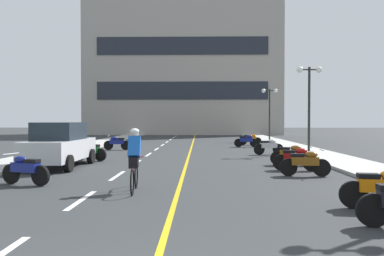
% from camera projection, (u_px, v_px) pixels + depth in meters
% --- Properties ---
extents(ground_plane, '(140.00, 140.00, 0.00)m').
position_uv_depth(ground_plane, '(187.00, 150.00, 24.11)').
color(ground_plane, '#2D3033').
extents(curb_left, '(2.40, 72.00, 0.12)m').
position_uv_depth(curb_left, '(87.00, 146.00, 27.25)').
color(curb_left, '#A8A8A3').
rests_on(curb_left, ground).
extents(curb_right, '(2.40, 72.00, 0.12)m').
position_uv_depth(curb_right, '(290.00, 146.00, 26.96)').
color(curb_right, '#A8A8A3').
rests_on(curb_right, ground).
extents(lane_dash_1, '(0.14, 2.20, 0.01)m').
position_uv_depth(lane_dash_1, '(81.00, 200.00, 9.15)').
color(lane_dash_1, silver).
rests_on(lane_dash_1, ground).
extents(lane_dash_2, '(0.14, 2.20, 0.01)m').
position_uv_depth(lane_dash_2, '(117.00, 176.00, 13.15)').
color(lane_dash_2, silver).
rests_on(lane_dash_2, ground).
extents(lane_dash_3, '(0.14, 2.20, 0.01)m').
position_uv_depth(lane_dash_3, '(137.00, 163.00, 17.15)').
color(lane_dash_3, silver).
rests_on(lane_dash_3, ground).
extents(lane_dash_4, '(0.14, 2.20, 0.01)m').
position_uv_depth(lane_dash_4, '(149.00, 154.00, 21.15)').
color(lane_dash_4, silver).
rests_on(lane_dash_4, ground).
extents(lane_dash_5, '(0.14, 2.20, 0.01)m').
position_uv_depth(lane_dash_5, '(157.00, 149.00, 25.15)').
color(lane_dash_5, silver).
rests_on(lane_dash_5, ground).
extents(lane_dash_6, '(0.14, 2.20, 0.01)m').
position_uv_depth(lane_dash_6, '(163.00, 145.00, 29.14)').
color(lane_dash_6, silver).
rests_on(lane_dash_6, ground).
extents(lane_dash_7, '(0.14, 2.20, 0.01)m').
position_uv_depth(lane_dash_7, '(167.00, 142.00, 33.14)').
color(lane_dash_7, silver).
rests_on(lane_dash_7, ground).
extents(lane_dash_8, '(0.14, 2.20, 0.01)m').
position_uv_depth(lane_dash_8, '(171.00, 140.00, 37.14)').
color(lane_dash_8, silver).
rests_on(lane_dash_8, ground).
extents(lane_dash_9, '(0.14, 2.20, 0.01)m').
position_uv_depth(lane_dash_9, '(173.00, 138.00, 41.14)').
color(lane_dash_9, silver).
rests_on(lane_dash_9, ground).
extents(lane_dash_10, '(0.14, 2.20, 0.01)m').
position_uv_depth(lane_dash_10, '(176.00, 136.00, 45.14)').
color(lane_dash_10, silver).
rests_on(lane_dash_10, ground).
extents(lane_dash_11, '(0.14, 2.20, 0.01)m').
position_uv_depth(lane_dash_11, '(178.00, 135.00, 49.13)').
color(lane_dash_11, silver).
rests_on(lane_dash_11, ground).
extents(centre_line_yellow, '(0.12, 66.00, 0.01)m').
position_uv_depth(centre_line_yellow, '(192.00, 147.00, 27.10)').
color(centre_line_yellow, gold).
rests_on(centre_line_yellow, ground).
extents(office_building, '(25.56, 8.72, 18.66)m').
position_uv_depth(office_building, '(184.00, 66.00, 52.22)').
color(office_building, '#9E998E').
rests_on(office_building, ground).
extents(street_lamp_mid, '(1.46, 0.36, 4.87)m').
position_uv_depth(street_lamp_mid, '(309.00, 89.00, 22.00)').
color(street_lamp_mid, black).
rests_on(street_lamp_mid, curb_right).
extents(street_lamp_far, '(1.46, 0.36, 4.63)m').
position_uv_depth(street_lamp_far, '(270.00, 102.00, 34.79)').
color(street_lamp_far, black).
rests_on(street_lamp_far, curb_right).
extents(parked_car_near, '(1.96, 4.22, 1.82)m').
position_uv_depth(parked_car_near, '(60.00, 145.00, 15.45)').
color(parked_car_near, black).
rests_on(parked_car_near, ground).
extents(motorcycle_2, '(1.70, 0.60, 0.92)m').
position_uv_depth(motorcycle_2, '(381.00, 188.00, 8.18)').
color(motorcycle_2, black).
rests_on(motorcycle_2, ground).
extents(motorcycle_3, '(1.64, 0.80, 0.92)m').
position_uv_depth(motorcycle_3, '(25.00, 169.00, 11.29)').
color(motorcycle_3, black).
rests_on(motorcycle_3, ground).
extents(motorcycle_4, '(1.70, 0.60, 0.92)m').
position_uv_depth(motorcycle_4, '(305.00, 162.00, 12.99)').
color(motorcycle_4, black).
rests_on(motorcycle_4, ground).
extents(motorcycle_5, '(1.69, 0.63, 0.92)m').
position_uv_depth(motorcycle_5, '(296.00, 158.00, 14.44)').
color(motorcycle_5, black).
rests_on(motorcycle_5, ground).
extents(motorcycle_6, '(1.67, 0.70, 0.92)m').
position_uv_depth(motorcycle_6, '(291.00, 154.00, 16.04)').
color(motorcycle_6, black).
rests_on(motorcycle_6, ground).
extents(motorcycle_7, '(1.66, 0.74, 0.92)m').
position_uv_depth(motorcycle_7, '(90.00, 151.00, 17.93)').
color(motorcycle_7, black).
rests_on(motorcycle_7, ground).
extents(motorcycle_8, '(1.69, 0.64, 0.92)m').
position_uv_depth(motorcycle_8, '(269.00, 146.00, 21.05)').
color(motorcycle_8, black).
rests_on(motorcycle_8, ground).
extents(motorcycle_9, '(1.70, 0.60, 0.92)m').
position_uv_depth(motorcycle_9, '(117.00, 143.00, 24.34)').
color(motorcycle_9, black).
rests_on(motorcycle_9, ground).
extents(motorcycle_10, '(1.70, 0.60, 0.92)m').
position_uv_depth(motorcycle_10, '(246.00, 140.00, 26.87)').
color(motorcycle_10, black).
rests_on(motorcycle_10, ground).
extents(motorcycle_11, '(1.68, 0.66, 0.92)m').
position_uv_depth(motorcycle_11, '(250.00, 139.00, 29.03)').
color(motorcycle_11, black).
rests_on(motorcycle_11, ground).
extents(cyclist_rider, '(0.42, 1.77, 1.71)m').
position_uv_depth(cyclist_rider, '(134.00, 158.00, 10.25)').
color(cyclist_rider, black).
rests_on(cyclist_rider, ground).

